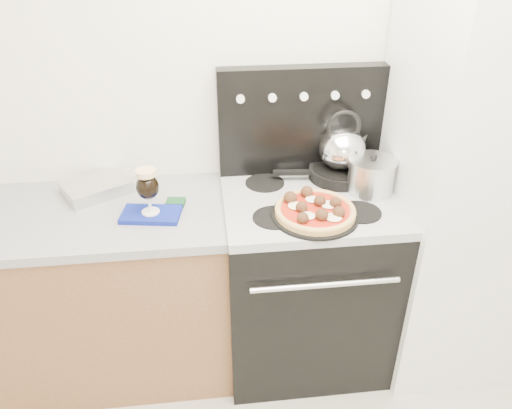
{
  "coord_description": "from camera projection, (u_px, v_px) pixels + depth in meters",
  "views": [
    {
      "loc": [
        -0.37,
        -0.68,
        2.02
      ],
      "look_at": [
        -0.17,
        1.05,
        0.97
      ],
      "focal_mm": 35.0,
      "sensor_mm": 36.0,
      "label": 1
    }
  ],
  "objects": [
    {
      "name": "countertop",
      "position": [
        53.0,
        217.0,
        2.12
      ],
      "size": [
        1.48,
        0.63,
        0.04
      ],
      "primitive_type": "cube",
      "color": "gray",
      "rests_on": "base_cabinet"
    },
    {
      "name": "stock_pot",
      "position": [
        371.0,
        177.0,
        2.2
      ],
      "size": [
        0.24,
        0.24,
        0.15
      ],
      "primitive_type": "cylinder",
      "rotation": [
        0.0,
        0.0,
        0.24
      ],
      "color": "silver",
      "rests_on": "cooktop"
    },
    {
      "name": "cooktop",
      "position": [
        310.0,
        201.0,
        2.2
      ],
      "size": [
        0.76,
        0.65,
        0.04
      ],
      "primitive_type": "cube",
      "color": "#ADADB2",
      "rests_on": "stove_body"
    },
    {
      "name": "beer_glass",
      "position": [
        148.0,
        191.0,
        2.03
      ],
      "size": [
        0.12,
        0.12,
        0.2
      ],
      "primitive_type": null,
      "rotation": [
        0.0,
        0.0,
        0.33
      ],
      "color": "black",
      "rests_on": "oven_mitt"
    },
    {
      "name": "pizza_pan",
      "position": [
        315.0,
        215.0,
        2.05
      ],
      "size": [
        0.4,
        0.4,
        0.01
      ],
      "primitive_type": "cylinder",
      "rotation": [
        0.0,
        0.0,
        -0.11
      ],
      "color": "black",
      "rests_on": "cooktop"
    },
    {
      "name": "foil_sheet",
      "position": [
        97.0,
        187.0,
        2.25
      ],
      "size": [
        0.34,
        0.31,
        0.06
      ],
      "primitive_type": "cube",
      "rotation": [
        0.0,
        0.0,
        0.52
      ],
      "color": "white",
      "rests_on": "countertop"
    },
    {
      "name": "oven_mitt",
      "position": [
        151.0,
        215.0,
        2.08
      ],
      "size": [
        0.26,
        0.18,
        0.02
      ],
      "primitive_type": "cube",
      "rotation": [
        0.0,
        0.0,
        -0.16
      ],
      "color": "navy",
      "rests_on": "countertop"
    },
    {
      "name": "backguard",
      "position": [
        301.0,
        121.0,
        2.29
      ],
      "size": [
        0.76,
        0.08,
        0.5
      ],
      "primitive_type": "cube",
      "color": "black",
      "rests_on": "cooktop"
    },
    {
      "name": "room_shell",
      "position": [
        358.0,
        259.0,
        1.26
      ],
      "size": [
        3.52,
        3.01,
        2.52
      ],
      "color": "#B3AB9F",
      "rests_on": "ground"
    },
    {
      "name": "skillet",
      "position": [
        339.0,
        173.0,
        2.33
      ],
      "size": [
        0.31,
        0.31,
        0.05
      ],
      "primitive_type": "cylinder",
      "rotation": [
        0.0,
        0.0,
        -0.08
      ],
      "color": "black",
      "rests_on": "cooktop"
    },
    {
      "name": "fridge",
      "position": [
        466.0,
        185.0,
        2.22
      ],
      "size": [
        0.64,
        0.68,
        1.9
      ],
      "primitive_type": "cube",
      "color": "silver",
      "rests_on": "ground"
    },
    {
      "name": "pizza",
      "position": [
        315.0,
        209.0,
        2.03
      ],
      "size": [
        0.4,
        0.4,
        0.05
      ],
      "primitive_type": null,
      "rotation": [
        0.0,
        0.0,
        -0.23
      ],
      "color": "#DEAF6A",
      "rests_on": "pizza_pan"
    },
    {
      "name": "stove_body",
      "position": [
        304.0,
        282.0,
        2.43
      ],
      "size": [
        0.76,
        0.65,
        0.88
      ],
      "primitive_type": "cube",
      "color": "black",
      "rests_on": "ground"
    },
    {
      "name": "base_cabinet",
      "position": [
        73.0,
        298.0,
        2.35
      ],
      "size": [
        1.45,
        0.6,
        0.86
      ],
      "primitive_type": "cube",
      "color": "brown",
      "rests_on": "ground"
    },
    {
      "name": "tea_kettle",
      "position": [
        342.0,
        145.0,
        2.26
      ],
      "size": [
        0.24,
        0.24,
        0.24
      ],
      "primitive_type": null,
      "rotation": [
        0.0,
        0.0,
        0.12
      ],
      "color": "silver",
      "rests_on": "skillet"
    }
  ]
}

